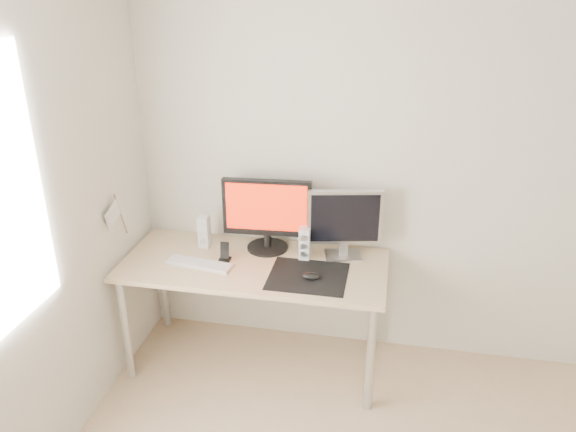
{
  "coord_description": "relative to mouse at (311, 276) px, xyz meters",
  "views": [
    {
      "loc": [
        -0.15,
        -1.52,
        2.34
      ],
      "look_at": [
        -0.74,
        1.49,
        1.01
      ],
      "focal_mm": 35.0,
      "sensor_mm": 36.0,
      "label": 1
    }
  ],
  "objects": [
    {
      "name": "main_monitor",
      "position": [
        -0.33,
        0.33,
        0.23
      ],
      "size": [
        0.55,
        0.28,
        0.47
      ],
      "color": "black",
      "rests_on": "desk"
    },
    {
      "name": "keyboard",
      "position": [
        -0.68,
        0.04,
        -0.01
      ],
      "size": [
        0.43,
        0.18,
        0.02
      ],
      "color": "silver",
      "rests_on": "desk"
    },
    {
      "name": "mouse",
      "position": [
        0.0,
        0.0,
        0.0
      ],
      "size": [
        0.1,
        0.06,
        0.04
      ],
      "primitive_type": "ellipsoid",
      "color": "black",
      "rests_on": "mousepad"
    },
    {
      "name": "speaker_left",
      "position": [
        -0.73,
        0.3,
        0.08
      ],
      "size": [
        0.06,
        0.08,
        0.2
      ],
      "color": "white",
      "rests_on": "desk"
    },
    {
      "name": "speaker_right",
      "position": [
        -0.08,
        0.25,
        0.08
      ],
      "size": [
        0.06,
        0.08,
        0.2
      ],
      "color": "white",
      "rests_on": "desk"
    },
    {
      "name": "wall_back",
      "position": [
        0.56,
        0.5,
        0.5
      ],
      "size": [
        3.5,
        0.0,
        3.5
      ],
      "primitive_type": "plane",
      "rotation": [
        1.57,
        0.0,
        0.0
      ],
      "color": "silver",
      "rests_on": "ground"
    },
    {
      "name": "pennant",
      "position": [
        -1.16,
        -0.02,
        0.3
      ],
      "size": [
        0.01,
        0.23,
        0.29
      ],
      "color": "#A57F54",
      "rests_on": "wall_left"
    },
    {
      "name": "desk",
      "position": [
        -0.37,
        0.13,
        -0.1
      ],
      "size": [
        1.6,
        0.7,
        0.73
      ],
      "color": "#D1B587",
      "rests_on": "ground"
    },
    {
      "name": "phone_dock",
      "position": [
        -0.55,
        0.13,
        0.02
      ],
      "size": [
        0.07,
        0.06,
        0.12
      ],
      "color": "black",
      "rests_on": "desk"
    },
    {
      "name": "mousepad",
      "position": [
        -0.02,
        0.03,
        -0.02
      ],
      "size": [
        0.45,
        0.4,
        0.0
      ],
      "primitive_type": "cube",
      "color": "black",
      "rests_on": "desk"
    },
    {
      "name": "second_monitor",
      "position": [
        0.15,
        0.32,
        0.22
      ],
      "size": [
        0.45,
        0.2,
        0.43
      ],
      "color": "#B9B9BB",
      "rests_on": "desk"
    }
  ]
}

